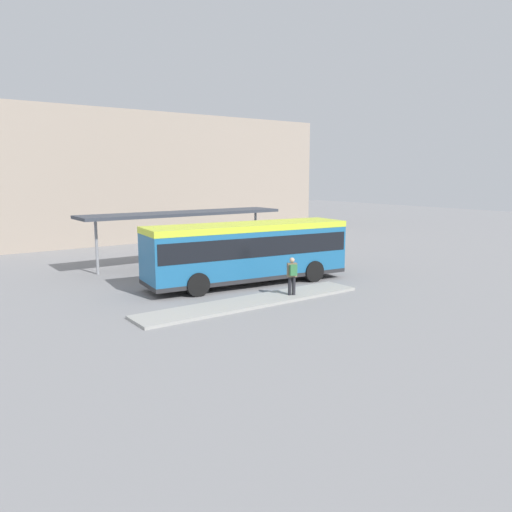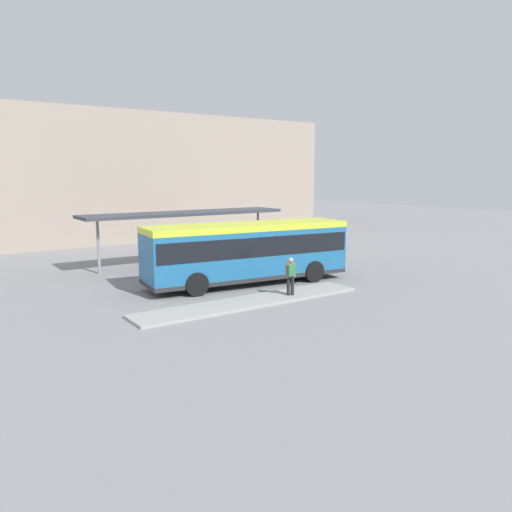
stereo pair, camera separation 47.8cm
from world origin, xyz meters
name	(u,v)px [view 1 (the left image)]	position (x,y,z in m)	size (l,w,h in m)	color
ground_plane	(248,284)	(0.00, 0.00, 0.00)	(120.00, 120.00, 0.00)	gray
curb_island	(253,302)	(-1.99, -3.24, 0.06)	(10.65, 1.80, 0.12)	#9E9E99
city_bus	(248,249)	(0.01, 0.00, 1.79)	(10.57, 3.71, 3.05)	#1E6093
pedestrian_waiting	(292,274)	(-0.03, -3.52, 1.09)	(0.50, 0.53, 1.70)	#232328
bicycle_black	(306,252)	(7.78, 4.41, 0.33)	(0.48, 1.53, 0.66)	black
bicycle_green	(298,251)	(7.74, 5.22, 0.35)	(0.48, 1.61, 0.70)	black
bicycle_yellow	(292,249)	(7.91, 6.03, 0.38)	(0.48, 1.76, 0.76)	black
bicycle_red	(282,248)	(7.66, 6.84, 0.37)	(0.48, 1.71, 0.74)	black
station_shelter	(184,214)	(0.03, 6.82, 3.08)	(12.60, 2.53, 3.22)	#383D47
station_building	(144,177)	(4.97, 24.14, 5.20)	(29.11, 13.57, 10.40)	gray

